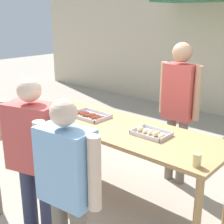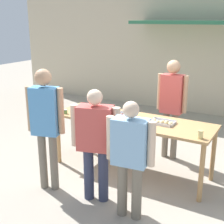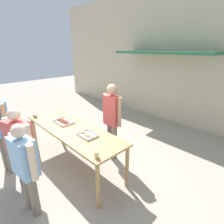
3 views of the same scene
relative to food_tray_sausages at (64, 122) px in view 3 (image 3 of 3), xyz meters
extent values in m
plane|color=#A39989|center=(0.39, -0.03, -0.94)|extent=(24.00, 24.00, 0.00)
cube|color=beige|center=(0.39, 3.97, 1.31)|extent=(12.00, 0.12, 4.50)
cube|color=#2D704C|center=(0.39, 3.42, 1.46)|extent=(3.20, 1.00, 0.08)
cube|color=tan|center=(0.39, -0.03, -0.03)|extent=(2.66, 0.84, 0.04)
cylinder|color=tan|center=(-0.88, -0.39, -0.50)|extent=(0.07, 0.07, 0.89)
cylinder|color=tan|center=(1.65, -0.39, -0.50)|extent=(0.07, 0.07, 0.89)
cylinder|color=tan|center=(-0.88, 0.32, -0.50)|extent=(0.07, 0.07, 0.89)
cylinder|color=tan|center=(1.65, 0.32, -0.50)|extent=(0.07, 0.07, 0.89)
cube|color=silver|center=(0.00, 0.00, -0.01)|extent=(0.46, 0.32, 0.01)
cube|color=silver|center=(0.00, -0.15, 0.01)|extent=(0.46, 0.01, 0.03)
cube|color=silver|center=(0.00, 0.15, 0.01)|extent=(0.46, 0.01, 0.03)
cube|color=silver|center=(-0.23, 0.00, 0.01)|extent=(0.01, 0.32, 0.03)
cube|color=silver|center=(0.23, 0.00, 0.01)|extent=(0.01, 0.32, 0.03)
cylinder|color=brown|center=(-0.20, -0.01, 0.01)|extent=(0.03, 0.12, 0.02)
cylinder|color=brown|center=(-0.16, 0.00, 0.01)|extent=(0.04, 0.14, 0.02)
cylinder|color=brown|center=(-0.12, 0.00, 0.01)|extent=(0.03, 0.12, 0.03)
cylinder|color=brown|center=(-0.08, 0.00, 0.01)|extent=(0.03, 0.13, 0.03)
cylinder|color=brown|center=(-0.04, 0.00, 0.01)|extent=(0.03, 0.14, 0.02)
cylinder|color=brown|center=(0.00, 0.00, 0.01)|extent=(0.04, 0.14, 0.03)
cylinder|color=brown|center=(0.04, 0.01, 0.01)|extent=(0.03, 0.12, 0.03)
cylinder|color=brown|center=(0.07, 0.01, 0.01)|extent=(0.03, 0.14, 0.02)
cylinder|color=brown|center=(0.11, -0.01, 0.01)|extent=(0.04, 0.14, 0.03)
cylinder|color=brown|center=(0.16, 0.01, 0.01)|extent=(0.03, 0.12, 0.03)
cylinder|color=brown|center=(0.19, 0.00, 0.01)|extent=(0.04, 0.13, 0.03)
cube|color=silver|center=(0.90, 0.00, -0.01)|extent=(0.38, 0.27, 0.01)
cube|color=silver|center=(0.90, -0.13, 0.01)|extent=(0.38, 0.01, 0.03)
cube|color=silver|center=(0.90, 0.13, 0.01)|extent=(0.38, 0.01, 0.03)
cube|color=silver|center=(0.72, 0.00, 0.01)|extent=(0.01, 0.27, 0.03)
cube|color=silver|center=(1.09, 0.00, 0.01)|extent=(0.01, 0.27, 0.03)
ellipsoid|color=#D6B77F|center=(0.77, 0.00, 0.02)|extent=(0.06, 0.10, 0.05)
ellipsoid|color=#D6B77F|center=(0.83, -0.01, 0.01)|extent=(0.05, 0.10, 0.04)
ellipsoid|color=#D6B77F|center=(0.90, 0.00, 0.02)|extent=(0.07, 0.11, 0.05)
ellipsoid|color=#D6B77F|center=(0.97, -0.01, 0.02)|extent=(0.08, 0.12, 0.06)
ellipsoid|color=#D6B77F|center=(1.04, -0.01, 0.02)|extent=(0.08, 0.12, 0.04)
cylinder|color=#B22319|center=(-0.81, -0.34, 0.02)|extent=(0.06, 0.06, 0.07)
cylinder|color=#B2B2B7|center=(-0.81, -0.34, 0.06)|extent=(0.06, 0.06, 0.01)
cylinder|color=#567A38|center=(-0.72, -0.34, 0.02)|extent=(0.06, 0.06, 0.07)
cylinder|color=#B2B2B7|center=(-0.72, -0.34, 0.06)|extent=(0.06, 0.06, 0.01)
cylinder|color=#DBC67A|center=(1.58, -0.33, 0.04)|extent=(0.07, 0.07, 0.11)
cylinder|color=#756B5B|center=(0.67, 0.80, -0.51)|extent=(0.11, 0.11, 0.87)
cylinder|color=#756B5B|center=(0.84, 0.80, -0.51)|extent=(0.11, 0.11, 0.87)
cube|color=#C64C47|center=(0.76, 0.80, 0.27)|extent=(0.38, 0.22, 0.69)
sphere|color=tan|center=(0.76, 0.80, 0.75)|extent=(0.24, 0.24, 0.24)
cylinder|color=tan|center=(0.53, 0.80, 0.29)|extent=(0.09, 0.09, 0.66)
cylinder|color=tan|center=(0.99, 0.80, 0.29)|extent=(0.09, 0.09, 0.66)
cylinder|color=#756B5B|center=(-0.35, -1.14, -0.50)|extent=(0.12, 0.12, 0.88)
cylinder|color=#756B5B|center=(-0.52, -1.19, -0.50)|extent=(0.12, 0.12, 0.88)
cylinder|color=tan|center=(-0.20, -1.09, 0.30)|extent=(0.09, 0.09, 0.66)
cylinder|color=#756B5B|center=(1.04, -1.17, -0.57)|extent=(0.13, 0.13, 0.75)
cylinder|color=#756B5B|center=(0.84, -1.20, -0.57)|extent=(0.13, 0.13, 0.75)
cube|color=#84B2DB|center=(0.94, -1.19, 0.11)|extent=(0.46, 0.29, 0.59)
sphere|color=beige|center=(0.94, -1.19, 0.52)|extent=(0.20, 0.20, 0.20)
cylinder|color=beige|center=(1.21, -1.15, 0.12)|extent=(0.10, 0.10, 0.56)
cylinder|color=beige|center=(0.68, -1.22, 0.12)|extent=(0.10, 0.10, 0.56)
cylinder|color=#333851|center=(0.45, -1.03, -0.55)|extent=(0.14, 0.14, 0.78)
cylinder|color=#333851|center=(0.25, -1.09, -0.55)|extent=(0.14, 0.14, 0.78)
cube|color=#C64C47|center=(0.35, -1.06, 0.14)|extent=(0.53, 0.38, 0.61)
sphere|color=beige|center=(0.35, -1.06, 0.57)|extent=(0.21, 0.21, 0.21)
cylinder|color=beige|center=(0.63, -0.98, 0.16)|extent=(0.11, 0.11, 0.58)
cylinder|color=beige|center=(0.07, -1.14, 0.16)|extent=(0.11, 0.11, 0.58)
camera|label=1|loc=(2.59, -2.54, 1.19)|focal=50.00mm
camera|label=2|loc=(2.52, -4.36, 1.56)|focal=50.00mm
camera|label=3|loc=(3.39, -1.77, 1.59)|focal=28.00mm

